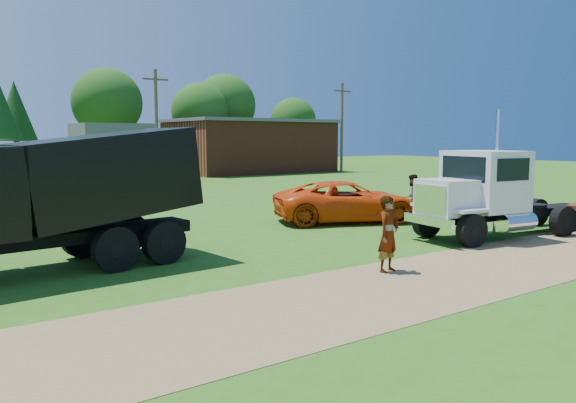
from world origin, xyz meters
TOP-DOWN VIEW (x-y plane):
  - ground at (0.00, 0.00)m, footprint 140.00×140.00m
  - dirt_track at (0.00, 0.00)m, footprint 120.00×4.20m
  - white_semi_tractor at (4.75, 2.77)m, footprint 7.62×3.39m
  - black_dump_truck at (-8.89, 6.36)m, footprint 8.87×3.43m
  - orange_pickup at (3.36, 8.44)m, footprint 6.72×4.98m
  - spectator_a at (-1.65, 1.18)m, footprint 0.82×0.63m
  - spectator_b at (6.32, 7.57)m, footprint 1.15×1.06m
  - brick_building at (18.00, 40.00)m, footprint 15.40×10.40m
  - tan_shed at (4.00, 40.00)m, footprint 6.20×5.40m
  - utility_poles at (6.00, 35.00)m, footprint 42.20×0.28m
  - tree_row at (3.12, 50.31)m, footprint 56.41×11.41m

SIDE VIEW (x-z plane):
  - ground at x=0.00m, z-range 0.00..0.00m
  - dirt_track at x=0.00m, z-range 0.00..0.01m
  - orange_pickup at x=3.36m, z-range 0.00..1.70m
  - spectator_b at x=6.32m, z-range 0.00..1.91m
  - spectator_a at x=-1.65m, z-range 0.00..2.00m
  - white_semi_tractor at x=4.75m, z-range -0.71..3.79m
  - black_dump_truck at x=-8.89m, z-range 0.19..3.97m
  - tan_shed at x=4.00m, z-range 0.07..4.77m
  - brick_building at x=18.00m, z-range 0.01..5.31m
  - utility_poles at x=6.00m, z-range 0.21..9.21m
  - tree_row at x=3.12m, z-range 1.32..12.64m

